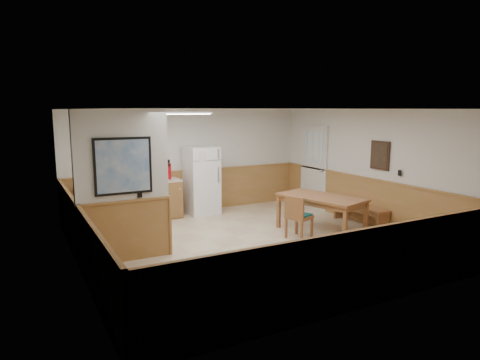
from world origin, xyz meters
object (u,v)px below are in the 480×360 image
refrigerator (201,180)px  dining_bench (360,210)px  dining_table (321,201)px  soap_bottle (97,180)px  fire_extinguisher (169,171)px  dining_chair (297,214)px

refrigerator → dining_bench: size_ratio=1.10×
dining_table → dining_bench: (1.11, 0.02, -0.32)m
soap_bottle → dining_bench: bearing=-28.0°
refrigerator → dining_bench: 3.74m
dining_bench → dining_table: bearing=-176.4°
refrigerator → fire_extinguisher: 0.85m
dining_bench → dining_chair: dining_chair is taller
dining_bench → refrigerator: bearing=137.7°
dining_chair → soap_bottle: soap_bottle is taller
dining_table → fire_extinguisher: bearing=115.3°
dining_chair → fire_extinguisher: 3.31m
dining_table → soap_bottle: soap_bottle is taller
dining_table → fire_extinguisher: fire_extinguisher is taller
fire_extinguisher → soap_bottle: fire_extinguisher is taller
dining_table → soap_bottle: size_ratio=9.49×
soap_bottle → refrigerator: bearing=-1.7°
refrigerator → soap_bottle: refrigerator is taller
dining_table → soap_bottle: (-3.93, 2.70, 0.34)m
fire_extinguisher → soap_bottle: (-1.60, 0.04, -0.10)m
dining_table → refrigerator: bearing=104.2°
soap_bottle → dining_table: bearing=-34.5°
dining_bench → fire_extinguisher: size_ratio=3.25×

